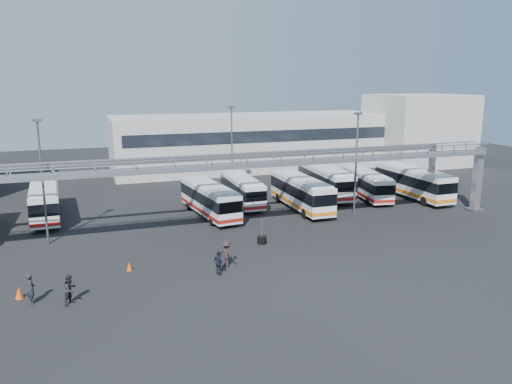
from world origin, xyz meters
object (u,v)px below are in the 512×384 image
object	(u,v)px
light_pole_left	(42,175)
cone_left	(19,293)
pedestrian_d	(219,263)
tire_stack	(262,239)
pedestrian_b	(70,289)
pedestrian_c	(227,254)
bus_8	(366,183)
bus_5	(242,189)
bus_9	(413,181)
bus_1	(45,200)
bus_6	(301,192)
light_pole_back	(232,144)
bus_7	(325,180)
cone_right	(129,266)
light_pole_mid	(356,159)
bus_4	(210,198)
pedestrian_a	(31,289)

from	to	relation	value
light_pole_left	cone_left	size ratio (longest dim) A/B	13.13
pedestrian_d	tire_stack	distance (m)	7.43
pedestrian_b	pedestrian_c	world-z (taller)	pedestrian_c
cone_left	tire_stack	xyz separation A→B (m)	(17.74, 5.02, -0.02)
bus_8	bus_5	bearing A→B (deg)	-178.46
cone_left	pedestrian_c	bearing A→B (deg)	4.07
light_pole_left	bus_9	xyz separation A→B (m)	(38.48, 3.98, -3.81)
bus_1	bus_6	xyz separation A→B (m)	(24.94, -4.86, 0.02)
bus_8	pedestrian_d	xyz separation A→B (m)	(-22.00, -16.88, -0.84)
light_pole_back	bus_6	size ratio (longest dim) A/B	0.92
bus_7	bus_6	bearing A→B (deg)	-133.02
bus_7	cone_right	distance (m)	29.05
light_pole_left	pedestrian_d	bearing A→B (deg)	-44.12
pedestrian_c	bus_6	bearing A→B (deg)	-80.97
light_pole_mid	pedestrian_c	size ratio (longest dim) A/B	5.30
light_pole_mid	bus_1	size ratio (longest dim) A/B	0.92
bus_4	bus_9	bearing A→B (deg)	-7.12
bus_8	bus_9	size ratio (longest dim) A/B	0.91
bus_5	cone_left	world-z (taller)	bus_5
light_pole_left	bus_7	distance (m)	30.92
bus_8	bus_7	bearing A→B (deg)	156.33
bus_9	tire_stack	bearing A→B (deg)	-156.53
bus_9	cone_right	world-z (taller)	bus_9
tire_stack	light_pole_back	bearing A→B (deg)	80.26
bus_8	cone_left	world-z (taller)	bus_8
pedestrian_c	cone_right	world-z (taller)	pedestrian_c
bus_7	bus_9	world-z (taller)	bus_9
light_pole_back	cone_left	distance (m)	33.01
pedestrian_b	bus_7	bearing A→B (deg)	-11.41
bus_5	pedestrian_b	bearing A→B (deg)	-128.72
light_pole_mid	bus_9	bearing A→B (deg)	25.42
bus_9	cone_left	distance (m)	42.31
bus_1	pedestrian_a	xyz separation A→B (m)	(0.29, -20.23, -0.89)
bus_8	cone_right	bearing A→B (deg)	-144.04
bus_4	pedestrian_d	distance (m)	15.56
bus_1	bus_4	bearing A→B (deg)	-18.50
tire_stack	bus_7	bearing A→B (deg)	47.39
light_pole_back	bus_8	size ratio (longest dim) A/B	0.99
pedestrian_c	pedestrian_d	xyz separation A→B (m)	(-0.96, -1.30, -0.11)
bus_1	bus_6	bearing A→B (deg)	-13.74
pedestrian_d	cone_right	world-z (taller)	pedestrian_d
bus_6	bus_1	bearing A→B (deg)	169.60
bus_4	bus_5	distance (m)	5.77
bus_5	pedestrian_d	size ratio (longest dim) A/B	5.89
pedestrian_a	cone_right	bearing A→B (deg)	-71.18
bus_7	pedestrian_b	size ratio (longest dim) A/B	6.15
bus_5	bus_7	bearing A→B (deg)	5.14
cone_right	tire_stack	world-z (taller)	tire_stack
light_pole_mid	bus_5	world-z (taller)	light_pole_mid
pedestrian_b	pedestrian_d	xyz separation A→B (m)	(9.58, 1.55, -0.08)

